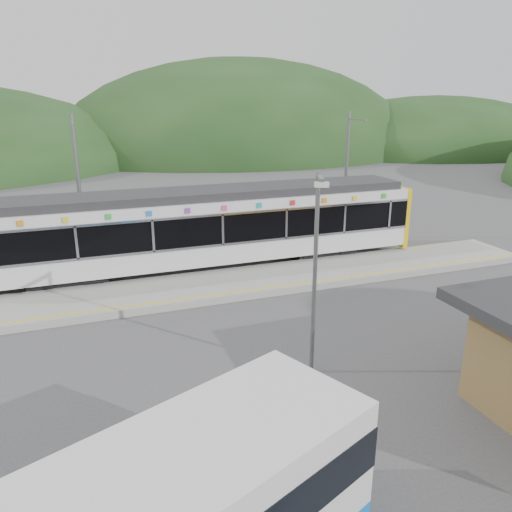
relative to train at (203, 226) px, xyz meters
name	(u,v)px	position (x,y,z in m)	size (l,w,h in m)	color
ground	(292,313)	(1.82, -6.00, -2.06)	(120.00, 120.00, 0.00)	#4C4C4F
hills	(361,255)	(8.01, -0.71, -2.06)	(146.00, 149.00, 26.00)	#1E3D19
platform	(261,280)	(1.82, -2.70, -1.91)	(26.00, 3.20, 0.30)	#9E9E99
yellow_line	(273,287)	(1.82, -4.00, -1.76)	(26.00, 0.10, 0.01)	yellow
train	(203,226)	(0.00, 0.00, 0.00)	(20.44, 3.01, 3.74)	black
catenary_mast_west	(79,189)	(-5.18, 2.56, 1.58)	(0.18, 1.80, 7.00)	slate
catenary_mast_east	(346,174)	(8.82, 2.56, 1.58)	(0.18, 1.80, 7.00)	slate
lamp_post	(317,260)	(0.62, -10.16, 1.43)	(0.47, 1.09, 5.85)	slate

